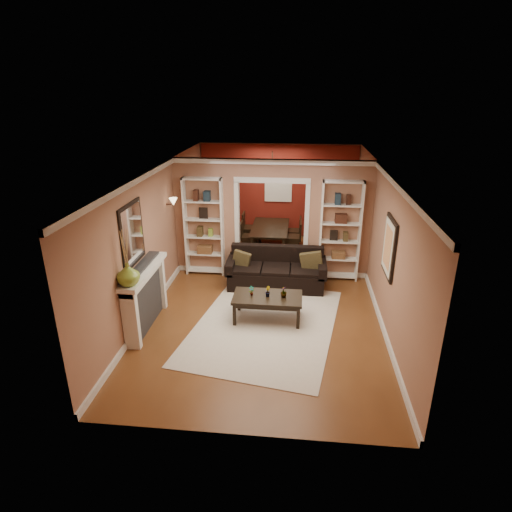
# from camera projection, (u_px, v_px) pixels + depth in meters

# --- Properties ---
(floor) EXTENTS (8.00, 8.00, 0.00)m
(floor) POSITION_uv_depth(u_px,v_px,m) (267.00, 295.00, 9.19)
(floor) COLOR brown
(floor) RESTS_ON ground
(ceiling) EXTENTS (8.00, 8.00, 0.00)m
(ceiling) POSITION_uv_depth(u_px,v_px,m) (268.00, 169.00, 8.20)
(ceiling) COLOR white
(ceiling) RESTS_ON ground
(wall_back) EXTENTS (8.00, 0.00, 8.00)m
(wall_back) POSITION_uv_depth(u_px,v_px,m) (278.00, 191.00, 12.39)
(wall_back) COLOR #A36F56
(wall_back) RESTS_ON ground
(wall_front) EXTENTS (8.00, 0.00, 8.00)m
(wall_front) POSITION_uv_depth(u_px,v_px,m) (241.00, 345.00, 5.00)
(wall_front) COLOR #A36F56
(wall_front) RESTS_ON ground
(wall_left) EXTENTS (0.00, 8.00, 8.00)m
(wall_left) POSITION_uv_depth(u_px,v_px,m) (160.00, 232.00, 8.91)
(wall_left) COLOR #A36F56
(wall_left) RESTS_ON ground
(wall_right) EXTENTS (0.00, 8.00, 8.00)m
(wall_right) POSITION_uv_depth(u_px,v_px,m) (380.00, 239.00, 8.48)
(wall_right) COLOR #A36F56
(wall_right) RESTS_ON ground
(partition_wall) EXTENTS (4.50, 0.15, 2.70)m
(partition_wall) POSITION_uv_depth(u_px,v_px,m) (272.00, 219.00, 9.81)
(partition_wall) COLOR #A36F56
(partition_wall) RESTS_ON floor
(red_back_panel) EXTENTS (4.44, 0.04, 2.64)m
(red_back_panel) POSITION_uv_depth(u_px,v_px,m) (278.00, 192.00, 12.38)
(red_back_panel) COLOR maroon
(red_back_panel) RESTS_ON floor
(dining_window) EXTENTS (0.78, 0.03, 0.98)m
(dining_window) POSITION_uv_depth(u_px,v_px,m) (278.00, 185.00, 12.26)
(dining_window) COLOR #8CA5CC
(dining_window) RESTS_ON wall_back
(area_rug) EXTENTS (3.05, 3.86, 0.01)m
(area_rug) POSITION_uv_depth(u_px,v_px,m) (265.00, 324.00, 8.03)
(area_rug) COLOR beige
(area_rug) RESTS_ON floor
(sofa) EXTENTS (2.18, 0.94, 0.85)m
(sofa) POSITION_uv_depth(u_px,v_px,m) (276.00, 269.00, 9.44)
(sofa) COLOR black
(sofa) RESTS_ON floor
(pillow_left) EXTENTS (0.39, 0.18, 0.38)m
(pillow_left) POSITION_uv_depth(u_px,v_px,m) (241.00, 260.00, 9.43)
(pillow_left) COLOR brown
(pillow_left) RESTS_ON sofa
(pillow_right) EXTENTS (0.47, 0.18, 0.46)m
(pillow_right) POSITION_uv_depth(u_px,v_px,m) (312.00, 261.00, 9.26)
(pillow_right) COLOR brown
(pillow_right) RESTS_ON sofa
(coffee_table) EXTENTS (1.30, 0.71, 0.49)m
(coffee_table) POSITION_uv_depth(u_px,v_px,m) (267.00, 308.00, 8.14)
(coffee_table) COLOR black
(coffee_table) RESTS_ON floor
(plant_left) EXTENTS (0.12, 0.11, 0.19)m
(plant_left) POSITION_uv_depth(u_px,v_px,m) (252.00, 291.00, 8.05)
(plant_left) COLOR #336626
(plant_left) RESTS_ON coffee_table
(plant_center) EXTENTS (0.11, 0.12, 0.20)m
(plant_center) POSITION_uv_depth(u_px,v_px,m) (268.00, 291.00, 8.01)
(plant_center) COLOR #336626
(plant_center) RESTS_ON coffee_table
(plant_right) EXTENTS (0.16, 0.16, 0.22)m
(plant_right) POSITION_uv_depth(u_px,v_px,m) (284.00, 292.00, 7.98)
(plant_right) COLOR #336626
(plant_right) RESTS_ON coffee_table
(bookshelf_left) EXTENTS (0.90, 0.30, 2.30)m
(bookshelf_left) POSITION_uv_depth(u_px,v_px,m) (204.00, 227.00, 9.87)
(bookshelf_left) COLOR white
(bookshelf_left) RESTS_ON floor
(bookshelf_right) EXTENTS (0.90, 0.30, 2.30)m
(bookshelf_right) POSITION_uv_depth(u_px,v_px,m) (340.00, 231.00, 9.57)
(bookshelf_right) COLOR white
(bookshelf_right) RESTS_ON floor
(fireplace) EXTENTS (0.32, 1.70, 1.16)m
(fireplace) POSITION_uv_depth(u_px,v_px,m) (147.00, 298.00, 7.79)
(fireplace) COLOR white
(fireplace) RESTS_ON floor
(vase) EXTENTS (0.45, 0.45, 0.39)m
(vase) POSITION_uv_depth(u_px,v_px,m) (128.00, 274.00, 6.89)
(vase) COLOR olive
(vase) RESTS_ON fireplace
(mirror) EXTENTS (0.03, 0.95, 1.10)m
(mirror) POSITION_uv_depth(u_px,v_px,m) (132.00, 234.00, 7.36)
(mirror) COLOR silver
(mirror) RESTS_ON wall_left
(wall_sconce) EXTENTS (0.18, 0.18, 0.22)m
(wall_sconce) POSITION_uv_depth(u_px,v_px,m) (171.00, 203.00, 9.23)
(wall_sconce) COLOR #FFE0A5
(wall_sconce) RESTS_ON wall_left
(framed_art) EXTENTS (0.04, 0.85, 1.05)m
(framed_art) POSITION_uv_depth(u_px,v_px,m) (389.00, 247.00, 7.49)
(framed_art) COLOR black
(framed_art) RESTS_ON wall_right
(dining_table) EXTENTS (1.77, 0.99, 0.62)m
(dining_table) POSITION_uv_depth(u_px,v_px,m) (271.00, 238.00, 11.72)
(dining_table) COLOR black
(dining_table) RESTS_ON floor
(dining_chair_nw) EXTENTS (0.49, 0.49, 0.85)m
(dining_chair_nw) POSITION_uv_depth(u_px,v_px,m) (250.00, 237.00, 11.46)
(dining_chair_nw) COLOR black
(dining_chair_nw) RESTS_ON floor
(dining_chair_ne) EXTENTS (0.48, 0.48, 0.90)m
(dining_chair_ne) POSITION_uv_depth(u_px,v_px,m) (291.00, 237.00, 11.34)
(dining_chair_ne) COLOR black
(dining_chair_ne) RESTS_ON floor
(dining_chair_sw) EXTENTS (0.60, 0.60, 0.94)m
(dining_chair_sw) POSITION_uv_depth(u_px,v_px,m) (253.00, 228.00, 11.99)
(dining_chair_sw) COLOR black
(dining_chair_sw) RESTS_ON floor
(dining_chair_se) EXTENTS (0.49, 0.49, 0.84)m
(dining_chair_se) POSITION_uv_depth(u_px,v_px,m) (292.00, 231.00, 11.91)
(dining_chair_se) COLOR black
(dining_chair_se) RESTS_ON floor
(chandelier) EXTENTS (0.50, 0.50, 0.30)m
(chandelier) POSITION_uv_depth(u_px,v_px,m) (276.00, 177.00, 10.95)
(chandelier) COLOR #3A231A
(chandelier) RESTS_ON ceiling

